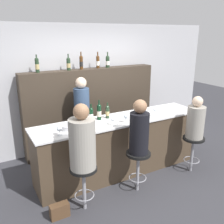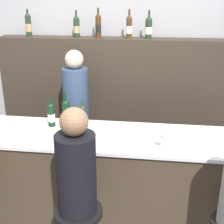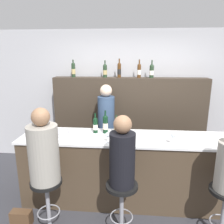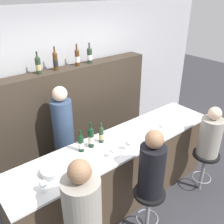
{
  "view_description": "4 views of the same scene",
  "coord_description": "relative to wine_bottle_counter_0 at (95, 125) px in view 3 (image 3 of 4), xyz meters",
  "views": [
    {
      "loc": [
        -2.11,
        -3.12,
        2.4
      ],
      "look_at": [
        -0.2,
        0.27,
        1.17
      ],
      "focal_mm": 40.0,
      "sensor_mm": 36.0,
      "label": 1
    },
    {
      "loc": [
        0.45,
        -2.22,
        2.22
      ],
      "look_at": [
        0.11,
        0.42,
        1.2
      ],
      "focal_mm": 50.0,
      "sensor_mm": 36.0,
      "label": 2
    },
    {
      "loc": [
        0.02,
        -2.56,
        2.12
      ],
      "look_at": [
        -0.23,
        0.25,
        1.39
      ],
      "focal_mm": 35.0,
      "sensor_mm": 36.0,
      "label": 3
    },
    {
      "loc": [
        -1.77,
        -1.72,
        2.83
      ],
      "look_at": [
        -0.08,
        0.38,
        1.45
      ],
      "focal_mm": 40.0,
      "sensor_mm": 36.0,
      "label": 4
    }
  ],
  "objects": [
    {
      "name": "ground_plane",
      "position": [
        0.49,
        -0.47,
        -1.13
      ],
      "size": [
        16.0,
        16.0,
        0.0
      ],
      "primitive_type": "plane",
      "color": "#333338"
    },
    {
      "name": "wall_back",
      "position": [
        0.49,
        1.28,
        0.17
      ],
      "size": [
        6.4,
        0.05,
        2.6
      ],
      "color": "#B2B2B7",
      "rests_on": "ground_plane"
    },
    {
      "name": "bar_counter",
      "position": [
        0.49,
        -0.14,
        -0.62
      ],
      "size": [
        3.05,
        0.68,
        1.01
      ],
      "color": "#473828",
      "rests_on": "ground_plane"
    },
    {
      "name": "back_bar_cabinet",
      "position": [
        0.49,
        1.05,
        -0.27
      ],
      "size": [
        2.86,
        0.28,
        1.72
      ],
      "color": "#382D23",
      "rests_on": "ground_plane"
    },
    {
      "name": "wine_bottle_counter_0",
      "position": [
        0.0,
        0.0,
        0.0
      ],
      "size": [
        0.07,
        0.07,
        0.29
      ],
      "color": "black",
      "rests_on": "bar_counter"
    },
    {
      "name": "wine_bottle_counter_1",
      "position": [
        0.15,
        0.0,
        0.02
      ],
      "size": [
        0.08,
        0.08,
        0.34
      ],
      "color": "black",
      "rests_on": "bar_counter"
    },
    {
      "name": "wine_bottle_counter_2",
      "position": [
        0.31,
        0.0,
        -0.0
      ],
      "size": [
        0.07,
        0.07,
        0.28
      ],
      "color": "#233823",
      "rests_on": "bar_counter"
    },
    {
      "name": "wine_bottle_backbar_0",
      "position": [
        -0.57,
        1.05,
        0.73
      ],
      "size": [
        0.07,
        0.07,
        0.32
      ],
      "color": "#233823",
      "rests_on": "back_bar_cabinet"
    },
    {
      "name": "wine_bottle_backbar_1",
      "position": [
        0.03,
        1.05,
        0.72
      ],
      "size": [
        0.08,
        0.08,
        0.31
      ],
      "color": "#233823",
      "rests_on": "back_bar_cabinet"
    },
    {
      "name": "wine_bottle_backbar_2",
      "position": [
        0.29,
        1.05,
        0.73
      ],
      "size": [
        0.07,
        0.07,
        0.34
      ],
      "color": "#4C2D14",
      "rests_on": "back_bar_cabinet"
    },
    {
      "name": "wine_bottle_backbar_3",
      "position": [
        0.65,
        1.05,
        0.72
      ],
      "size": [
        0.07,
        0.07,
        0.33
      ],
      "color": "#4C2D14",
      "rests_on": "back_bar_cabinet"
    },
    {
      "name": "wine_bottle_backbar_4",
      "position": [
        0.88,
        1.05,
        0.72
      ],
      "size": [
        0.08,
        0.08,
        0.32
      ],
      "color": "#233823",
      "rests_on": "back_bar_cabinet"
    },
    {
      "name": "wine_glass_0",
      "position": [
        -0.66,
        -0.34,
        -0.02
      ],
      "size": [
        0.08,
        0.08,
        0.14
      ],
      "color": "silver",
      "rests_on": "bar_counter"
    },
    {
      "name": "wine_glass_1",
      "position": [
        0.21,
        -0.34,
        -0.03
      ],
      "size": [
        0.07,
        0.07,
        0.13
      ],
      "color": "silver",
      "rests_on": "bar_counter"
    },
    {
      "name": "wine_glass_2",
      "position": [
        0.46,
        -0.34,
        -0.02
      ],
      "size": [
        0.08,
        0.08,
        0.14
      ],
      "color": "silver",
      "rests_on": "bar_counter"
    },
    {
      "name": "wine_glass_3",
      "position": [
        1.06,
        -0.34,
        -0.01
      ],
      "size": [
        0.07,
        0.07,
        0.15
      ],
      "color": "silver",
      "rests_on": "bar_counter"
    },
    {
      "name": "metal_bowl",
      "position": [
        -0.47,
        -0.17,
        -0.08
      ],
      "size": [
        0.24,
        0.24,
        0.07
      ],
      "color": "#B7B7BC",
      "rests_on": "bar_counter"
    },
    {
      "name": "bar_stool_left",
      "position": [
        -0.49,
        -0.77,
        -0.61
      ],
      "size": [
        0.38,
        0.38,
        0.66
      ],
      "color": "gray",
      "rests_on": "ground_plane"
    },
    {
      "name": "guest_seated_left",
      "position": [
        -0.49,
        -0.77,
        -0.08
      ],
      "size": [
        0.35,
        0.35,
        0.9
      ],
      "color": "gray",
      "rests_on": "bar_stool_left"
    },
    {
      "name": "bar_stool_middle",
      "position": [
        0.43,
        -0.77,
        -0.61
      ],
      "size": [
        0.38,
        0.38,
        0.66
      ],
      "color": "gray",
      "rests_on": "ground_plane"
    },
    {
      "name": "guest_seated_middle",
      "position": [
        0.43,
        -0.77,
        -0.09
      ],
      "size": [
        0.29,
        0.29,
        0.84
      ],
      "color": "black",
      "rests_on": "bar_stool_middle"
    },
    {
      "name": "bartender",
      "position": [
        0.09,
        0.62,
        -0.35
      ],
      "size": [
        0.29,
        0.29,
        1.64
      ],
      "color": "#334766",
      "rests_on": "ground_plane"
    },
    {
      "name": "handbag",
      "position": [
        -0.85,
        -0.77,
        -1.03
      ],
      "size": [
        0.26,
        0.12,
        0.2
      ],
      "color": "#513823",
      "rests_on": "ground_plane"
    }
  ]
}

